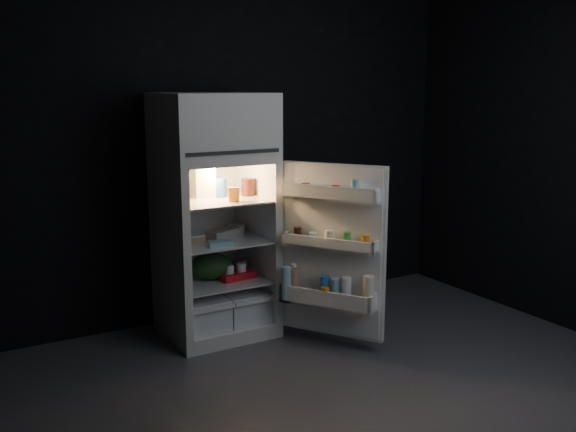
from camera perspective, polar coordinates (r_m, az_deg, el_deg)
floor at (r=4.10m, az=6.07°, el=-15.04°), size 4.00×3.40×0.00m
wall_back at (r=5.16m, az=-4.90°, el=6.14°), size 4.00×0.00×2.70m
refrigerator at (r=4.72m, az=-6.69°, el=0.78°), size 0.76×0.71×1.78m
fridge_door at (r=4.47m, az=3.87°, el=-3.34°), size 0.56×0.71×1.22m
milk_jug at (r=4.72m, az=-7.39°, el=3.10°), size 0.18×0.18×0.24m
mayo_jar at (r=4.73m, az=-6.23°, el=2.54°), size 0.15×0.15×0.14m
jam_jar at (r=4.77m, az=-3.57°, el=2.59°), size 0.12×0.12×0.13m
amber_bottle at (r=4.62m, az=-9.71°, el=2.72°), size 0.11×0.11×0.22m
small_carton at (r=4.54m, az=-4.83°, el=1.93°), size 0.09×0.08×0.10m
egg_carton at (r=4.73m, az=-5.65°, el=-1.60°), size 0.31×0.21×0.07m
pie at (r=4.76m, az=-8.75°, el=-1.77°), size 0.43×0.43×0.04m
flat_package at (r=4.50m, az=-5.99°, el=-2.46°), size 0.19×0.12×0.04m
wrapped_pkg at (r=4.99m, az=-4.73°, el=-1.01°), size 0.15×0.13×0.05m
produce_bag at (r=4.77m, az=-6.85°, el=-4.43°), size 0.32×0.27×0.20m
yogurt_tray at (r=4.78m, az=-4.60°, el=-5.27°), size 0.28×0.17×0.05m
small_can_red at (r=5.03m, az=-5.87°, el=-4.22°), size 0.09×0.09×0.09m
small_can_silver at (r=4.99m, az=-3.91°, el=-4.30°), size 0.08×0.08×0.09m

